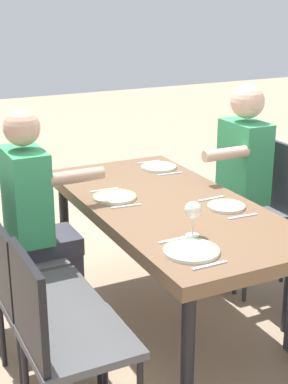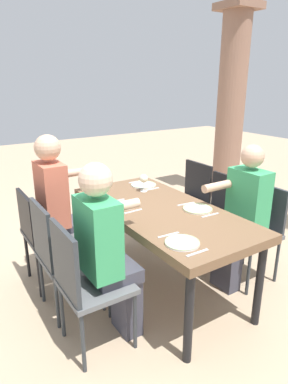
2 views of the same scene
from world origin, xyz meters
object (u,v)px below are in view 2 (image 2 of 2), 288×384
chair_west_north (189,196)px  plate_3 (182,243)px  stone_column_near (231,108)px  plate_2 (198,209)px  dining_table (161,216)px  chair_west_south (42,230)px  diner_woman_green (241,214)px  wine_glass_0 (144,179)px  plate_1 (124,205)px  chair_east_north (255,226)px  chair_mid_south (59,251)px  chair_mid_north (217,210)px  plate_0 (144,185)px  diner_man_white (59,204)px  chair_east_south (84,280)px  diner_guest_third (107,250)px

chair_west_north → plate_3: chair_west_north is taller
plate_3 → stone_column_near: bearing=129.3°
stone_column_near → plate_2: (1.77, -2.17, -0.61)m
dining_table → chair_west_south: size_ratio=1.98×
dining_table → diner_woman_green: (0.32, 0.63, -0.01)m
wine_glass_0 → plate_1: size_ratio=0.84×
wine_glass_0 → stone_column_near: bearing=116.2°
chair_east_north → chair_mid_south: bearing=-106.1°
diner_woman_green → stone_column_near: stone_column_near is taller
chair_mid_south → wine_glass_0: (-0.29, 0.96, 0.36)m
chair_mid_south → stone_column_near: size_ratio=0.33×
chair_mid_north → plate_0: size_ratio=3.40×
dining_table → plate_2: bearing=50.4°
chair_mid_south → plate_1: chair_mid_south is taller
chair_west_north → diner_man_white: bearing=-90.1°
plate_0 → plate_1: same height
dining_table → chair_east_south: size_ratio=1.88×
stone_column_near → chair_west_north: bearing=-58.6°
stone_column_near → plate_0: size_ratio=11.04×
chair_mid_south → plate_2: (0.36, 1.08, 0.24)m
diner_woman_green → diner_man_white: size_ratio=0.94×
chair_east_north → chair_west_north: bearing=-180.0°
plate_0 → plate_2: same height
chair_west_north → plate_3: (1.22, -1.09, 0.24)m
chair_mid_north → wine_glass_0: bearing=-111.8°
chair_west_north → plate_2: chair_west_north is taller
chair_mid_south → stone_column_near: stone_column_near is taller
chair_west_north → chair_east_north: (0.94, 0.00, -0.02)m
plate_0 → chair_east_south: bearing=-48.7°
chair_east_north → plate_2: 0.67m
chair_west_north → diner_man_white: diner_man_white is taller
dining_table → chair_mid_north: (-0.16, 0.83, -0.18)m
plate_0 → plate_1: size_ratio=1.25×
diner_man_white → chair_west_north: bearing=89.9°
dining_table → diner_woman_green: size_ratio=1.37×
chair_east_north → plate_0: bearing=-146.4°
chair_east_north → plate_1: bearing=-116.2°
chair_east_south → plate_1: bearing=131.1°
chair_west_north → plate_2: (0.81, -0.60, 0.24)m
chair_west_north → plate_1: bearing=-69.1°
stone_column_near → chair_east_north: bearing=-39.7°
chair_west_south → diner_man_white: (-0.00, 0.17, 0.21)m
chair_mid_north → plate_3: bearing=-54.8°
diner_guest_third → chair_east_south: bearing=-89.1°
chair_east_north → stone_column_near: 2.61m
diner_woman_green → plate_2: (-0.12, -0.40, 0.09)m
dining_table → diner_woman_green: 0.71m
chair_mid_north → chair_east_south: (0.48, -1.67, 0.03)m
chair_west_north → plate_1: 1.17m
diner_guest_third → plate_1: diner_guest_third is taller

